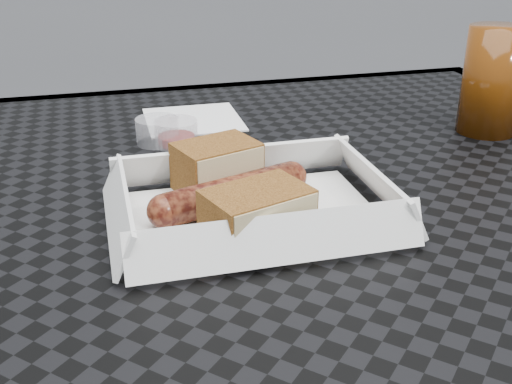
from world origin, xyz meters
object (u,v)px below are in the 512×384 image
patio_table (314,247)px  drink_glass (492,81)px  food_tray (253,216)px  bratwurst (231,193)px

patio_table → drink_glass: 0.30m
food_tray → bratwurst: size_ratio=1.40×
bratwurst → drink_glass: 0.38m
bratwurst → drink_glass: drink_glass is taller
patio_table → drink_glass: size_ratio=6.26×
patio_table → food_tray: bearing=-143.7°
patio_table → food_tray: size_ratio=3.64×
bratwurst → food_tray: bearing=-44.6°
patio_table → drink_glass: bearing=20.5°
drink_glass → food_tray: bearing=-155.1°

